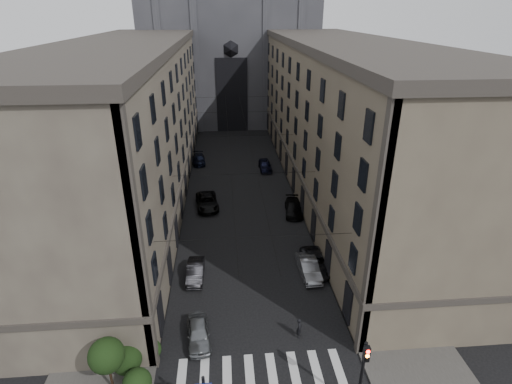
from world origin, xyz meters
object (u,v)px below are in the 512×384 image
object	(u,v)px
car_right_near	(309,268)
car_left_midnear	(195,271)
gothic_tower	(229,33)
traffic_light_right	(363,369)
car_left_near	(198,333)
car_right_midfar	(293,208)
car_right_far	(265,165)
pedestrian	(299,328)
car_left_midfar	(207,202)
car_right_midnear	(315,262)
car_left_far	(199,159)

from	to	relation	value
car_right_near	car_left_midnear	bearing A→B (deg)	174.92
gothic_tower	traffic_light_right	size ratio (longest dim) A/B	11.15
car_left_near	car_right_near	world-z (taller)	car_right_near
car_left_midnear	car_left_near	bearing A→B (deg)	-84.04
car_right_near	car_right_midfar	distance (m)	12.18
gothic_tower	car_right_far	world-z (taller)	gothic_tower
car_right_midfar	pedestrian	world-z (taller)	pedestrian
traffic_light_right	car_right_far	xyz separation A→B (m)	(-1.40, 40.07, -2.53)
gothic_tower	car_left_midfar	xyz separation A→B (m)	(-4.20, -44.95, -17.04)
car_left_midfar	car_right_far	world-z (taller)	car_right_far
car_left_near	car_right_midnear	size ratio (longest dim) A/B	0.81
car_right_midnear	car_right_far	size ratio (longest dim) A/B	1.13
car_left_near	car_right_midfar	xyz separation A→B (m)	(10.30, 19.39, 0.00)
traffic_light_right	car_left_midnear	distance (m)	17.62
car_left_midfar	gothic_tower	bearing A→B (deg)	78.21
traffic_light_right	car_left_midfar	distance (m)	29.85
car_left_near	pedestrian	world-z (taller)	pedestrian
car_right_far	car_left_midfar	bearing A→B (deg)	-125.83
gothic_tower	car_right_far	xyz separation A→B (m)	(4.20, -32.97, -17.04)
car_left_far	car_right_midfar	xyz separation A→B (m)	(11.96, -18.03, 0.03)
gothic_tower	car_left_near	size ratio (longest dim) A/B	14.24
car_left_midfar	car_right_midnear	xyz separation A→B (m)	(10.40, -13.67, -0.06)
car_left_midnear	car_right_near	size ratio (longest dim) A/B	0.94
car_left_midnear	car_right_far	world-z (taller)	car_right_far
car_right_midfar	pedestrian	xyz separation A→B (m)	(-2.93, -19.63, 0.12)
gothic_tower	car_right_far	distance (m)	37.35
car_right_far	car_left_far	bearing A→B (deg)	159.20
car_left_near	gothic_tower	bearing A→B (deg)	80.16
car_right_midfar	car_left_midnear	bearing A→B (deg)	-126.74
car_right_near	car_right_midnear	distance (m)	1.20
car_left_midnear	car_right_midfar	bearing A→B (deg)	48.43
car_left_midnear	car_right_near	world-z (taller)	car_right_near
gothic_tower	car_right_near	bearing A→B (deg)	-84.83
gothic_tower	car_left_far	world-z (taller)	gothic_tower
gothic_tower	traffic_light_right	distance (m)	74.67
car_left_near	car_left_midnear	bearing A→B (deg)	88.49
car_left_near	car_right_far	world-z (taller)	car_right_far
car_left_midfar	car_right_midfar	bearing A→B (deg)	-19.48
traffic_light_right	car_left_midfar	bearing A→B (deg)	109.24
traffic_light_right	car_left_near	world-z (taller)	traffic_light_right
car_left_midfar	car_left_far	bearing A→B (deg)	89.76
car_left_midfar	car_right_near	size ratio (longest dim) A/B	1.23
car_left_near	pedestrian	size ratio (longest dim) A/B	2.47
car_right_midnear	car_left_midfar	bearing A→B (deg)	128.31
gothic_tower	car_right_near	world-z (taller)	gothic_tower
car_right_midfar	car_left_midfar	bearing A→B (deg)	173.07
gothic_tower	pedestrian	world-z (taller)	gothic_tower
car_right_midnear	car_right_near	bearing A→B (deg)	-132.27
car_left_midnear	car_right_midfar	size ratio (longest dim) A/B	0.86
car_left_near	car_right_near	bearing A→B (deg)	30.69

